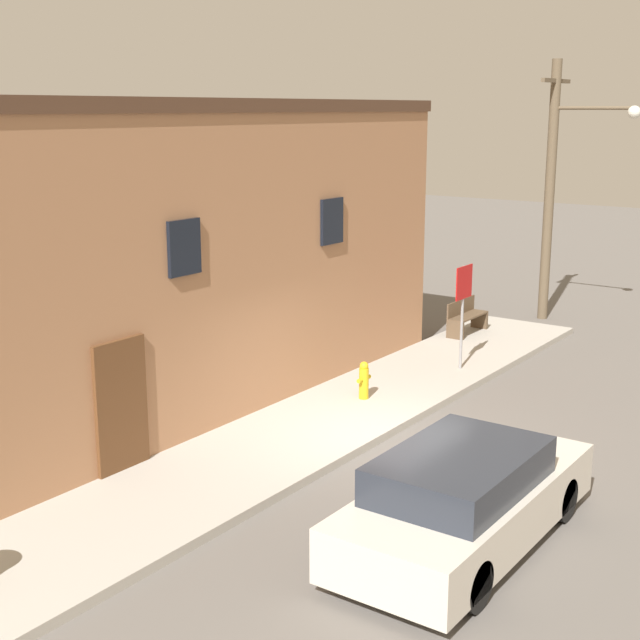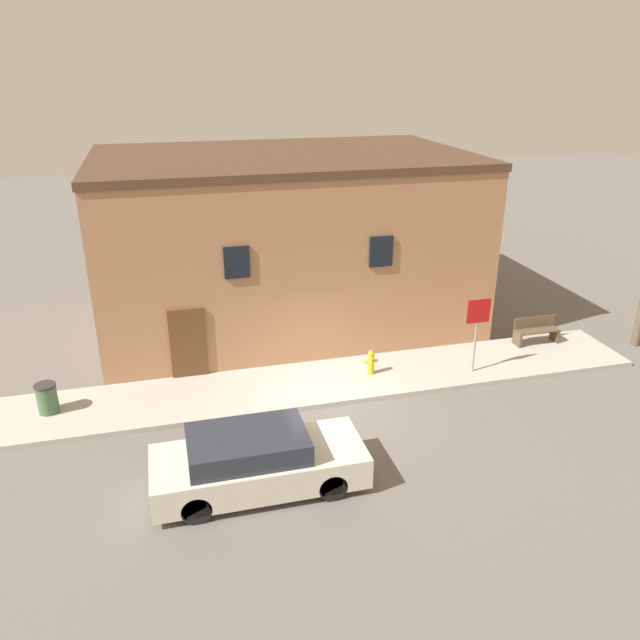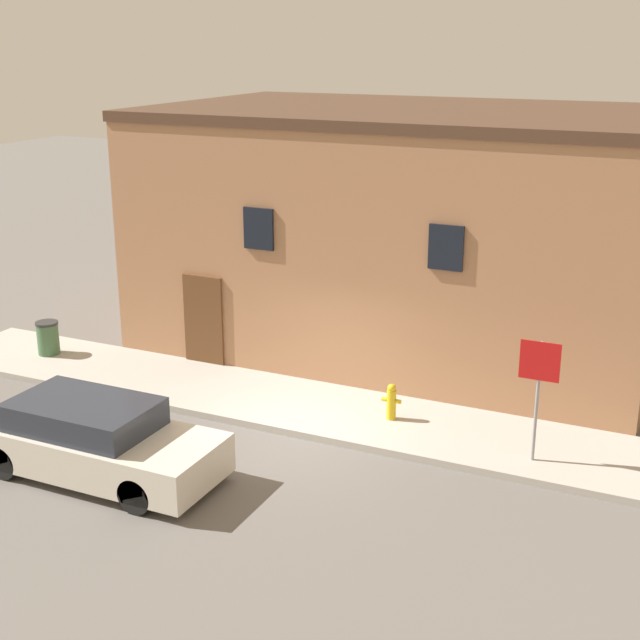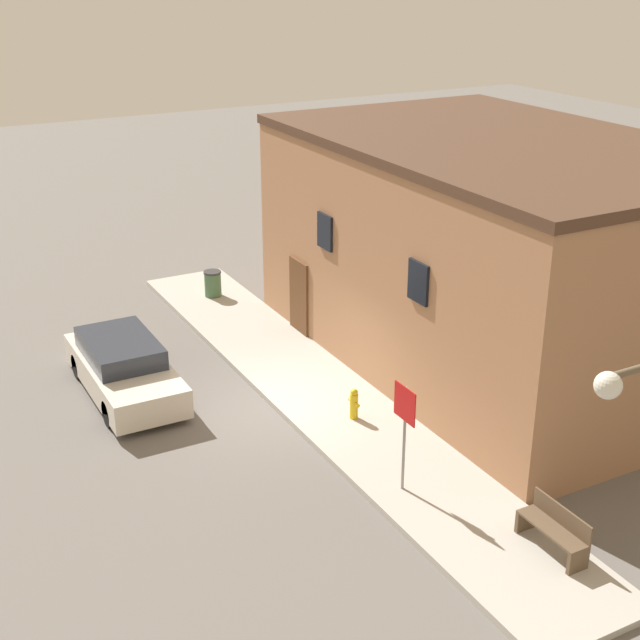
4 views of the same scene
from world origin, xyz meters
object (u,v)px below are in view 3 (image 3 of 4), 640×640
stop_sign (539,378)px  parked_car (94,440)px  fire_hydrant (391,402)px  trash_bin (48,338)px

stop_sign → parked_car: 7.80m
fire_hydrant → parked_car: parked_car is taller
fire_hydrant → stop_sign: size_ratio=0.33×
fire_hydrant → trash_bin: trash_bin is taller
stop_sign → trash_bin: size_ratio=2.82×
parked_car → trash_bin: bearing=138.4°
fire_hydrant → trash_bin: 8.68m
parked_car → fire_hydrant: bearing=45.8°
parked_car → stop_sign: bearing=26.9°
trash_bin → stop_sign: bearing=-3.4°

